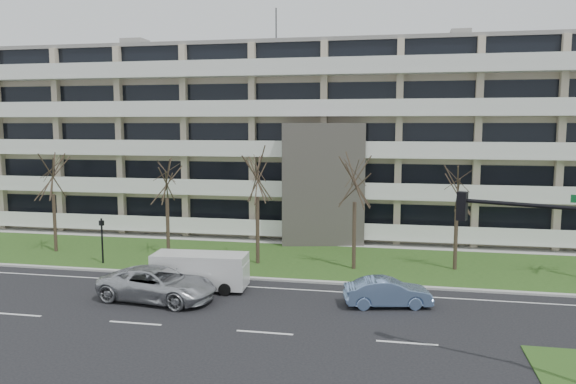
% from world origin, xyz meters
% --- Properties ---
extents(ground, '(160.00, 160.00, 0.00)m').
position_xyz_m(ground, '(0.00, 0.00, 0.00)').
color(ground, black).
rests_on(ground, ground).
extents(grass_verge, '(90.00, 10.00, 0.06)m').
position_xyz_m(grass_verge, '(0.00, 13.00, 0.03)').
color(grass_verge, '#204517').
rests_on(grass_verge, ground).
extents(curb, '(90.00, 0.35, 0.12)m').
position_xyz_m(curb, '(0.00, 8.00, 0.06)').
color(curb, '#B2B2AD').
rests_on(curb, ground).
extents(sidewalk, '(90.00, 2.00, 0.08)m').
position_xyz_m(sidewalk, '(0.00, 18.50, 0.04)').
color(sidewalk, '#B2B2AD').
rests_on(sidewalk, ground).
extents(lane_edge_line, '(90.00, 0.12, 0.01)m').
position_xyz_m(lane_edge_line, '(0.00, 6.50, 0.01)').
color(lane_edge_line, white).
rests_on(lane_edge_line, ground).
extents(apartment_building, '(60.50, 15.10, 18.75)m').
position_xyz_m(apartment_building, '(-0.01, 25.32, 7.61)').
color(apartment_building, '#BCB092').
rests_on(apartment_building, ground).
extents(silver_pickup, '(6.37, 3.59, 1.68)m').
position_xyz_m(silver_pickup, '(-6.36, 3.34, 0.84)').
color(silver_pickup, '#B3B6BB').
rests_on(silver_pickup, ground).
extents(blue_sedan, '(4.47, 2.35, 1.40)m').
position_xyz_m(blue_sedan, '(5.12, 4.61, 0.70)').
color(blue_sedan, '#7394C8').
rests_on(blue_sedan, ground).
extents(white_van, '(5.18, 2.32, 1.97)m').
position_xyz_m(white_van, '(-4.85, 5.57, 1.18)').
color(white_van, silver).
rests_on(white_van, ground).
extents(traffic_signal, '(5.35, 2.36, 6.60)m').
position_xyz_m(traffic_signal, '(11.01, -2.68, 4.27)').
color(traffic_signal, black).
rests_on(traffic_signal, ground).
extents(pedestrian_signal, '(0.34, 0.31, 2.96)m').
position_xyz_m(pedestrian_signal, '(-12.98, 9.65, 1.89)').
color(pedestrian_signal, black).
rests_on(pedestrian_signal, ground).
extents(tree_1, '(3.64, 3.64, 7.28)m').
position_xyz_m(tree_1, '(-17.95, 12.13, 5.66)').
color(tree_1, '#382B21').
rests_on(tree_1, ground).
extents(tree_2, '(3.49, 3.49, 6.99)m').
position_xyz_m(tree_2, '(-9.80, 12.70, 5.43)').
color(tree_2, '#382B21').
rests_on(tree_2, ground).
extents(tree_3, '(3.88, 3.88, 7.75)m').
position_xyz_m(tree_3, '(-3.21, 11.56, 6.03)').
color(tree_3, '#382B21').
rests_on(tree_3, ground).
extents(tree_4, '(3.75, 3.75, 7.50)m').
position_xyz_m(tree_4, '(2.94, 11.35, 5.83)').
color(tree_4, '#382B21').
rests_on(tree_4, ground).
extents(tree_5, '(3.36, 3.36, 6.73)m').
position_xyz_m(tree_5, '(9.05, 12.38, 5.23)').
color(tree_5, '#382B21').
rests_on(tree_5, ground).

